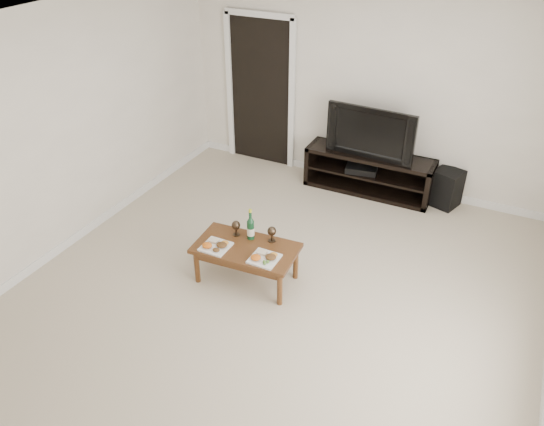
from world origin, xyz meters
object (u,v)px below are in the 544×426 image
at_px(media_console, 369,173).
at_px(subwoofer, 446,188).
at_px(television, 373,130).
at_px(coffee_table, 246,263).

height_order(media_console, subwoofer, media_console).
xyz_separation_m(television, subwoofer, (1.00, 0.10, -0.64)).
distance_m(media_console, coffee_table, 2.43).
xyz_separation_m(television, coffee_table, (-0.55, -2.37, -0.67)).
xyz_separation_m(media_console, television, (0.00, 0.00, 0.60)).
height_order(media_console, coffee_table, media_console).
relative_size(media_console, subwoofer, 3.46).
bearing_deg(coffee_table, media_console, 76.90).
xyz_separation_m(media_console, coffee_table, (-0.55, -2.37, -0.07)).
bearing_deg(media_console, coffee_table, -103.10).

